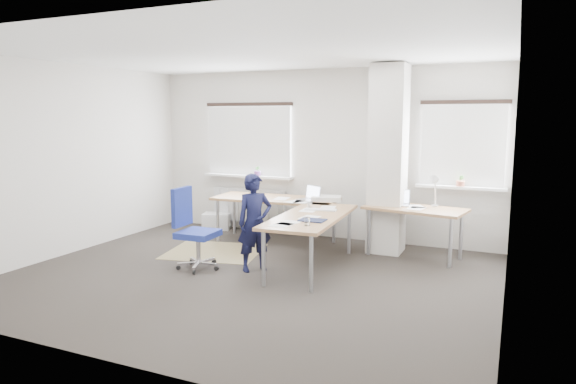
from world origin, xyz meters
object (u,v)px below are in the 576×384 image
at_px(desk_side, 415,211).
at_px(person, 255,223).
at_px(task_chair, 196,246).
at_px(desk_main, 295,208).

distance_m(desk_side, person, 2.37).
xyz_separation_m(desk_side, task_chair, (-2.57, -1.78, -0.38)).
bearing_deg(task_chair, desk_main, 50.92).
bearing_deg(desk_main, desk_side, 15.57).
relative_size(desk_side, task_chair, 1.37).
bearing_deg(desk_side, task_chair, -135.34).
bearing_deg(task_chair, desk_side, 32.69).
xyz_separation_m(desk_side, person, (-1.81, -1.53, -0.04)).
relative_size(desk_main, person, 2.02).
relative_size(desk_main, desk_side, 1.75).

